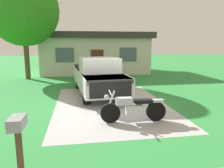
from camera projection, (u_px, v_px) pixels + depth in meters
ground_plane at (111, 104)px, 9.24m from camera, size 80.00×80.00×0.00m
driveway_pad at (111, 104)px, 9.24m from camera, size 4.68×7.04×0.01m
motorcycle at (133, 108)px, 7.13m from camera, size 2.21×0.70×1.09m
pickup_truck at (98, 76)px, 11.09m from camera, size 2.51×5.78×1.90m
mailbox at (18, 132)px, 3.98m from camera, size 0.26×0.48×1.26m
shade_tree at (23, 11)px, 14.98m from camera, size 4.94×4.94×7.32m
neighbor_house at (95, 52)px, 19.49m from camera, size 9.60×5.60×3.50m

